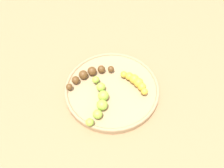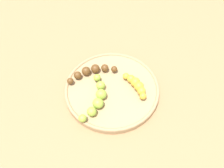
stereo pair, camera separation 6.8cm
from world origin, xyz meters
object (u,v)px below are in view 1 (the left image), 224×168
(banana_overripe, at_px, (88,74))
(fruit_bowl, at_px, (112,89))
(banana_spotted, at_px, (136,81))
(banana_green, at_px, (100,100))

(banana_overripe, bearing_deg, fruit_bowl, -148.50)
(fruit_bowl, relative_size, banana_overripe, 2.00)
(fruit_bowl, relative_size, banana_spotted, 2.78)
(fruit_bowl, relative_size, banana_green, 1.95)
(fruit_bowl, xyz_separation_m, banana_green, (0.00, 0.06, 0.02))
(fruit_bowl, distance_m, banana_green, 0.07)
(banana_spotted, xyz_separation_m, banana_overripe, (0.14, 0.05, -0.00))
(fruit_bowl, distance_m, banana_spotted, 0.08)
(fruit_bowl, distance_m, banana_overripe, 0.09)
(banana_overripe, bearing_deg, banana_green, 172.85)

